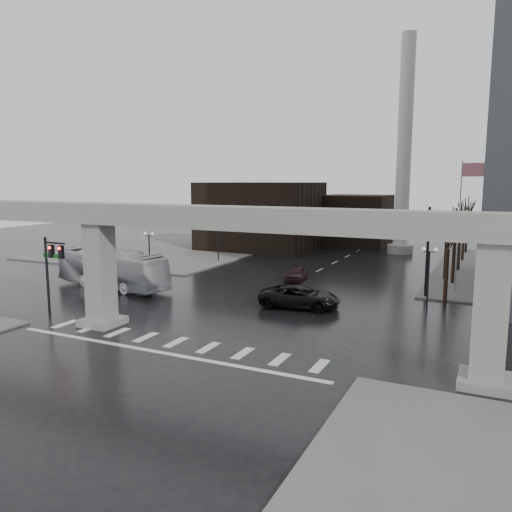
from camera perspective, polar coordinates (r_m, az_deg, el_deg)
The scene contains 23 objects.
ground at distance 33.53m, azimuth -8.14°, elevation -9.24°, with size 160.00×160.00×0.00m, color black.
sidewalk_nw at distance 77.01m, azimuth -9.43°, elevation 0.89°, with size 28.00×36.00×0.15m, color slate.
elevated_guideway at distance 31.43m, azimuth -6.49°, elevation 2.44°, with size 48.00×2.60×8.70m.
building_far_left at distance 75.71m, azimuth 0.61°, elevation 4.62°, with size 16.00×14.00×10.00m, color black.
building_far_mid at distance 81.20m, azimuth 11.35°, elevation 4.02°, with size 10.00×10.00×8.00m, color black.
smokestack at distance 73.52m, azimuth 16.54°, elevation 10.67°, with size 3.60×3.60×30.00m.
signal_mast_arm at distance 46.35m, azimuth 14.43°, elevation 2.88°, with size 12.12×0.43×8.00m.
signal_left_pole at distance 40.89m, azimuth -22.31°, elevation -0.71°, with size 2.30×0.30×6.00m.
flagpole_assembly at distance 48.63m, azimuth 22.57°, elevation 4.76°, with size 2.06×0.12×12.00m.
lamp_right_0 at distance 41.27m, azimuth 19.14°, elevation -1.30°, with size 1.22×0.32×5.11m.
lamp_right_1 at distance 55.07m, azimuth 20.82°, elevation 0.98°, with size 1.22×0.32×5.11m.
lamp_right_2 at distance 68.95m, azimuth 21.82°, elevation 2.35°, with size 1.22×0.32×5.11m.
lamp_left_0 at distance 51.65m, azimuth -12.10°, elevation 0.88°, with size 1.22×0.32×5.11m.
lamp_left_1 at distance 63.22m, azimuth -4.35°, elevation 2.43°, with size 1.22×0.32×5.11m.
lamp_left_2 at distance 75.62m, azimuth 0.95°, elevation 3.46°, with size 1.22×0.32×5.11m.
tree_right_0 at distance 45.24m, azimuth 20.98°, elevation -1.45°, with size 1.09×1.58×7.50m.
tree_right_1 at distance 53.12m, azimuth 21.70°, elevation -0.01°, with size 1.09×1.61×7.67m.
tree_right_2 at distance 61.03m, azimuth 22.24°, elevation 1.06°, with size 1.10×1.63×7.85m.
tree_right_3 at distance 68.96m, azimuth 22.65°, elevation 1.89°, with size 1.11×1.66×8.02m.
tree_right_4 at distance 76.91m, azimuth 22.98°, elevation 2.54°, with size 1.12×1.69×8.19m.
pickup_truck at distance 40.78m, azimuth 5.00°, elevation -4.64°, with size 3.03×6.57×1.82m, color black.
city_bus at distance 50.00m, azimuth -16.17°, elevation -1.42°, with size 3.07×13.12×3.65m, color #B6B6BB.
far_car at distance 51.83m, azimuth 4.65°, elevation -1.98°, with size 1.76×4.38×1.49m, color black.
Camera 1 is at (17.86, -26.48, 10.21)m, focal length 35.00 mm.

